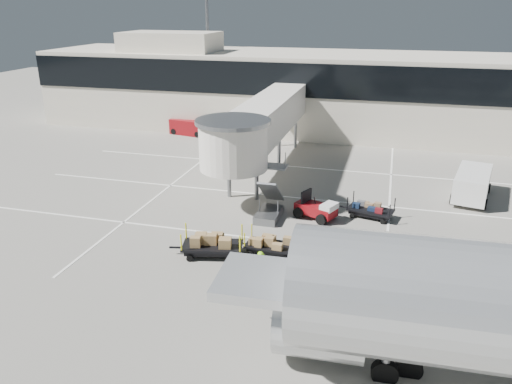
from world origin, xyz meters
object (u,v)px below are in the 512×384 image
at_px(suitcase_cart, 371,211).
at_px(box_cart_far, 215,246).
at_px(baggage_tug, 317,209).
at_px(minivan, 473,182).
at_px(ground_worker, 261,269).
at_px(belt_loader, 190,127).
at_px(box_cart_near, 273,245).

height_order(suitcase_cart, box_cart_far, box_cart_far).
relative_size(baggage_tug, minivan, 0.52).
height_order(ground_worker, belt_loader, belt_loader).
distance_m(suitcase_cart, box_cart_near, 8.09).
bearing_deg(box_cart_near, baggage_tug, 77.30).
distance_m(ground_worker, minivan, 18.98).
height_order(minivan, belt_loader, belt_loader).
xyz_separation_m(box_cart_far, minivan, (14.48, 12.94, 0.57)).
bearing_deg(ground_worker, box_cart_near, 68.97).
relative_size(ground_worker, belt_loader, 0.41).
bearing_deg(belt_loader, ground_worker, -50.33).
xyz_separation_m(suitcase_cart, ground_worker, (-4.66, -9.83, 0.44)).
bearing_deg(baggage_tug, ground_worker, -74.90).
bearing_deg(box_cart_near, box_cart_far, -158.42).
relative_size(baggage_tug, suitcase_cart, 0.81).
relative_size(box_cart_far, belt_loader, 0.91).
distance_m(suitcase_cart, ground_worker, 10.89).
distance_m(minivan, belt_loader, 28.57).
distance_m(baggage_tug, box_cart_near, 5.70).
bearing_deg(box_cart_near, minivan, 48.92).
height_order(suitcase_cart, minivan, minivan).
xyz_separation_m(baggage_tug, box_cart_near, (-1.52, -5.49, -0.08)).
bearing_deg(suitcase_cart, belt_loader, 151.67).
relative_size(suitcase_cart, box_cart_near, 1.03).
bearing_deg(baggage_tug, minivan, 56.55).
bearing_deg(belt_loader, suitcase_cart, -30.45).
distance_m(box_cart_near, belt_loader, 27.77).
bearing_deg(ground_worker, belt_loader, 94.43).
height_order(box_cart_far, ground_worker, ground_worker).
xyz_separation_m(box_cart_near, box_cart_far, (-3.01, -1.02, 0.07)).
xyz_separation_m(baggage_tug, minivan, (9.94, 6.43, 0.56)).
height_order(baggage_tug, suitcase_cart, baggage_tug).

